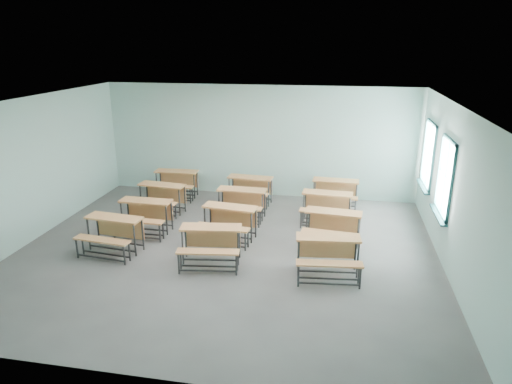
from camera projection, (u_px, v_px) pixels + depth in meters
The scene contains 13 objects.
room at pixel (229, 181), 9.43m from camera, with size 9.04×8.04×3.24m.
desk_unit_r0c0 at pixel (112, 230), 9.74m from camera, with size 1.32×0.96×0.77m.
desk_unit_r0c1 at pixel (210, 240), 9.23m from camera, with size 1.33×0.99×0.77m.
desk_unit_r0c2 at pixel (328, 251), 8.75m from camera, with size 1.31×0.95×0.77m.
desk_unit_r1c0 at pixel (145, 212), 10.76m from camera, with size 1.25×0.85×0.77m.
desk_unit_r1c1 at pixel (228, 218), 10.38m from camera, with size 1.33×0.97×0.77m.
desk_unit_r1c2 at pixel (332, 224), 10.07m from camera, with size 1.31×0.95×0.77m.
desk_unit_r2c0 at pixel (161, 195), 11.97m from camera, with size 1.32×0.96×0.77m.
desk_unit_r2c1 at pixel (241, 200), 11.58m from camera, with size 1.25×0.86×0.77m.
desk_unit_r2c2 at pixel (327, 204), 11.31m from camera, with size 1.28×0.90×0.77m.
desk_unit_r3c0 at pixel (176, 180), 13.22m from camera, with size 1.26×0.87×0.77m.
desk_unit_r3c1 at pixel (249, 187), 12.63m from camera, with size 1.29×0.92×0.77m.
desk_unit_r3c2 at pixel (335, 190), 12.35m from camera, with size 1.27×0.88×0.77m.
Camera 1 is at (2.29, -8.73, 4.36)m, focal length 32.00 mm.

